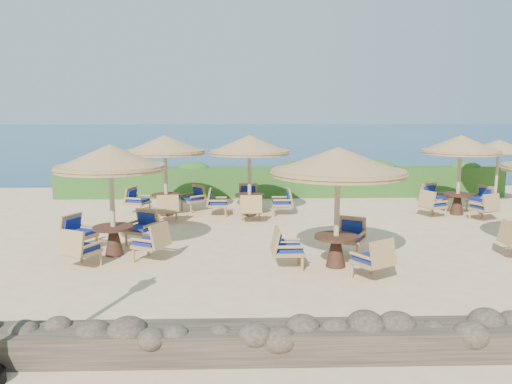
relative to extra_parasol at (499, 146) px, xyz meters
name	(u,v)px	position (x,y,z in m)	size (l,w,h in m)	color
ground	(302,242)	(-7.80, -5.20, -2.17)	(120.00, 120.00, 0.00)	beige
sea	(251,133)	(-7.80, 64.80, -2.17)	(160.00, 160.00, 0.00)	navy
hedge	(281,182)	(-7.80, 2.00, -1.57)	(18.00, 0.90, 1.20)	#234D19
stone_wall	(355,341)	(-7.80, -11.40, -1.95)	(15.00, 0.65, 0.44)	brown
extra_parasol	(499,146)	(0.00, 0.00, 0.00)	(2.30, 2.30, 2.41)	tan
cafe_set_0	(111,183)	(-12.44, -6.25, -0.41)	(2.82, 2.82, 2.65)	tan
cafe_set_1	(338,180)	(-7.30, -7.31, -0.23)	(2.94, 2.94, 2.65)	tan
cafe_set_3	(165,159)	(-11.89, -1.56, -0.30)	(2.76, 2.76, 2.65)	tan
cafe_set_4	(249,162)	(-9.12, -1.66, -0.38)	(2.81, 2.81, 2.65)	tan
cafe_set_5	(460,162)	(-2.17, -1.72, -0.42)	(2.85, 2.85, 2.65)	tan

